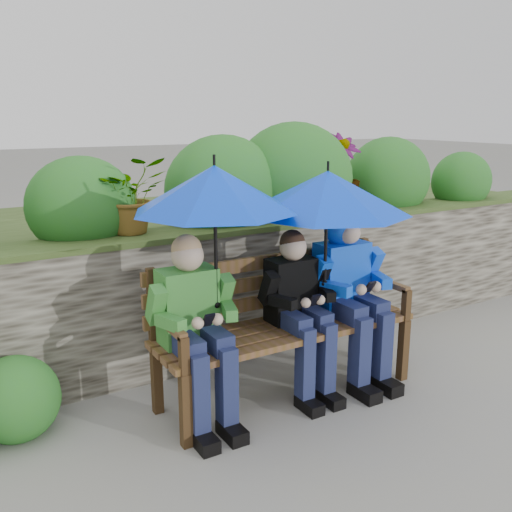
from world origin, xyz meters
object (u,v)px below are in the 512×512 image
boy_right (350,282)px  park_bench (281,316)px  boy_middle (299,304)px  boy_left (195,322)px  umbrella_left (215,189)px  umbrella_right (327,192)px

boy_right → park_bench: bearing=171.4°
park_bench → boy_middle: boy_middle is taller
park_bench → boy_left: (-0.66, -0.09, 0.11)m
boy_right → umbrella_left: size_ratio=1.24×
umbrella_left → umbrella_right: size_ratio=0.90×
park_bench → boy_right: (0.51, -0.08, 0.18)m
park_bench → umbrella_right: umbrella_right is taller
boy_middle → park_bench: bearing=136.5°
park_bench → boy_left: boy_left is taller
boy_middle → boy_right: 0.44m
park_bench → umbrella_right: (0.27, -0.11, 0.82)m
boy_left → boy_middle: size_ratio=1.04×
boy_middle → boy_left: bearing=-179.6°
park_bench → umbrella_left: 1.03m
umbrella_right → boy_middle: bearing=172.8°
park_bench → umbrella_left: (-0.51, -0.07, 0.89)m
umbrella_right → boy_right: bearing=6.6°
park_bench → umbrella_left: umbrella_left is taller
boy_left → boy_right: 1.18m
park_bench → boy_right: size_ratio=1.49×
park_bench → boy_right: boy_right is taller
boy_right → umbrella_right: umbrella_right is taller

